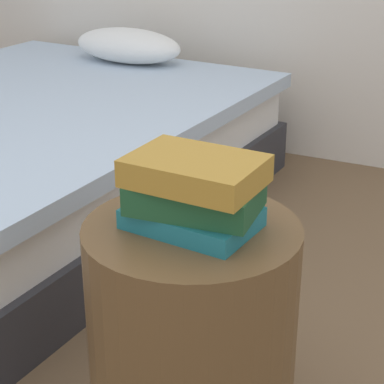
{
  "coord_description": "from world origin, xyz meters",
  "views": [
    {
      "loc": [
        0.58,
        -1.18,
        1.2
      ],
      "look_at": [
        0.0,
        0.0,
        0.63
      ],
      "focal_mm": 64.24,
      "sensor_mm": 36.0,
      "label": 1
    }
  ],
  "objects_px": {
    "book_teal": "(192,217)",
    "book_forest": "(196,195)",
    "side_table": "(192,334)",
    "book_ochre": "(195,171)",
    "bed": "(19,156)"
  },
  "relations": [
    {
      "from": "book_teal",
      "to": "book_forest",
      "type": "height_order",
      "value": "book_forest"
    },
    {
      "from": "side_table",
      "to": "book_forest",
      "type": "xyz_separation_m",
      "value": [
        0.01,
        0.0,
        0.35
      ]
    },
    {
      "from": "side_table",
      "to": "book_teal",
      "type": "distance_m",
      "value": 0.3
    },
    {
      "from": "side_table",
      "to": "book_ochre",
      "type": "height_order",
      "value": "book_ochre"
    },
    {
      "from": "book_teal",
      "to": "book_ochre",
      "type": "height_order",
      "value": "book_ochre"
    },
    {
      "from": "book_teal",
      "to": "bed",
      "type": "bearing_deg",
      "value": 150.36
    },
    {
      "from": "book_teal",
      "to": "book_ochre",
      "type": "relative_size",
      "value": 0.99
    },
    {
      "from": "bed",
      "to": "book_teal",
      "type": "xyz_separation_m",
      "value": [
        1.18,
        -0.84,
        0.34
      ]
    },
    {
      "from": "side_table",
      "to": "book_ochre",
      "type": "bearing_deg",
      "value": -34.35
    },
    {
      "from": "book_forest",
      "to": "book_teal",
      "type": "bearing_deg",
      "value": -173.66
    },
    {
      "from": "book_ochre",
      "to": "book_forest",
      "type": "bearing_deg",
      "value": 108.87
    },
    {
      "from": "book_ochre",
      "to": "side_table",
      "type": "bearing_deg",
      "value": 148.64
    },
    {
      "from": "book_forest",
      "to": "bed",
      "type": "bearing_deg",
      "value": 139.74
    },
    {
      "from": "book_ochre",
      "to": "bed",
      "type": "bearing_deg",
      "value": 147.53
    },
    {
      "from": "bed",
      "to": "book_forest",
      "type": "relative_size",
      "value": 7.96
    }
  ]
}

